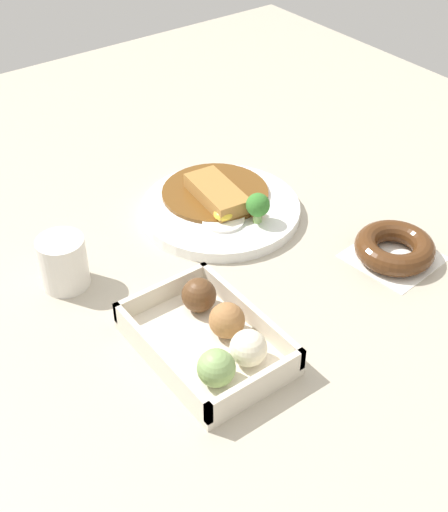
% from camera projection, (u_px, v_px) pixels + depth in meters
% --- Properties ---
extents(ground_plane, '(1.60, 1.60, 0.00)m').
position_uv_depth(ground_plane, '(203.00, 248.00, 1.05)').
color(ground_plane, '#B2A893').
extents(curry_plate, '(0.26, 0.26, 0.07)m').
position_uv_depth(curry_plate, '(221.00, 206.00, 1.11)').
color(curry_plate, white).
rests_on(curry_plate, ground_plane).
extents(donut_box, '(0.21, 0.15, 0.06)m').
position_uv_depth(donut_box, '(213.00, 338.00, 0.87)').
color(donut_box, beige).
rests_on(donut_box, ground_plane).
extents(chocolate_ring_donut, '(0.13, 0.13, 0.04)m').
position_uv_depth(chocolate_ring_donut, '(395.00, 248.00, 1.02)').
color(chocolate_ring_donut, white).
rests_on(chocolate_ring_donut, ground_plane).
extents(coffee_mug, '(0.07, 0.07, 0.08)m').
position_uv_depth(coffee_mug, '(63.00, 262.00, 0.96)').
color(coffee_mug, silver).
rests_on(coffee_mug, ground_plane).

